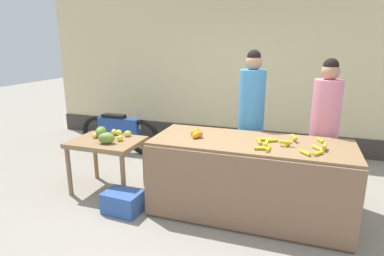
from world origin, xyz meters
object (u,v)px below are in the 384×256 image
parked_motorcycle (119,131)px  vendor_woman_pink_shirt (324,132)px  produce_crate (123,202)px  produce_sack (178,157)px  vendor_woman_blue_shirt (251,122)px

parked_motorcycle → vendor_woman_pink_shirt: bearing=-13.4°
parked_motorcycle → produce_crate: parked_motorcycle is taller
vendor_woman_pink_shirt → produce_sack: vendor_woman_pink_shirt is taller
vendor_woman_blue_shirt → produce_crate: bearing=-138.6°
vendor_woman_pink_shirt → parked_motorcycle: 3.56m
parked_motorcycle → produce_sack: parked_motorcycle is taller
vendor_woman_blue_shirt → parked_motorcycle: bearing=162.7°
vendor_woman_blue_shirt → vendor_woman_pink_shirt: bearing=-2.1°
parked_motorcycle → produce_sack: (1.42, -0.66, -0.12)m
vendor_woman_blue_shirt → parked_motorcycle: (-2.52, 0.78, -0.56)m
vendor_woman_pink_shirt → produce_sack: bearing=175.5°
produce_crate → produce_sack: produce_sack is taller
vendor_woman_blue_shirt → produce_sack: (-1.10, 0.12, -0.68)m
vendor_woman_pink_shirt → produce_sack: (-2.01, 0.16, -0.63)m
produce_sack → parked_motorcycle: bearing=155.1°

